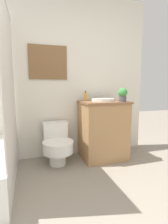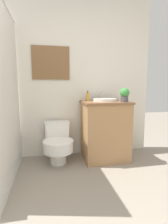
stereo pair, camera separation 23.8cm
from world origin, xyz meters
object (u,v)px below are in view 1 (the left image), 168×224
at_px(soap_bottle, 86,96).
at_px(potted_plant, 123,94).
at_px(toilet, 57,144).
at_px(sink, 103,100).

relative_size(soap_bottle, potted_plant, 0.77).
distance_m(toilet, soap_bottle, 0.82).
xyz_separation_m(sink, potted_plant, (0.23, -0.19, 0.09)).
height_order(toilet, potted_plant, potted_plant).
distance_m(sink, soap_bottle, 0.27).
bearing_deg(soap_bottle, potted_plant, -32.56).
distance_m(toilet, potted_plant, 1.18).
relative_size(toilet, sink, 1.52).
bearing_deg(soap_bottle, sink, -24.33).
height_order(toilet, soap_bottle, soap_bottle).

